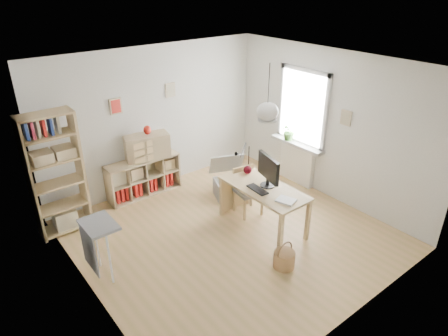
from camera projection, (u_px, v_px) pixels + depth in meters
ground at (231, 234)px, 6.47m from camera, size 4.50×4.50×0.00m
room_shell at (267, 112)px, 5.79m from camera, size 4.50×4.50×4.50m
window_unit at (303, 107)px, 7.45m from camera, size 0.07×1.16×1.46m
radiator at (297, 163)px, 7.94m from camera, size 0.10×0.80×0.80m
windowsill at (297, 144)px, 7.72m from camera, size 0.22×1.20×0.06m
desk at (263, 192)px, 6.38m from camera, size 0.70×1.50×0.75m
cube_shelf at (142, 179)px, 7.54m from camera, size 1.40×0.38×0.72m
tall_bookshelf at (55, 170)px, 6.12m from camera, size 0.80×0.38×2.00m
side_table at (95, 237)px, 5.29m from camera, size 0.40×0.55×0.85m
chair at (247, 188)px, 6.88m from camera, size 0.47×0.47×0.84m
wicker_basket at (284, 259)px, 5.70m from camera, size 0.31×0.31×0.43m
storage_chest at (232, 183)px, 7.54m from camera, size 0.89×0.94×0.70m
monitor at (268, 170)px, 6.25m from camera, size 0.24×0.58×0.52m
keyboard at (257, 189)px, 6.25m from camera, size 0.18×0.40×0.02m
task_lamp at (242, 156)px, 6.69m from camera, size 0.41×0.15×0.43m
yarn_ball at (248, 170)px, 6.73m from camera, size 0.14×0.14×0.14m
paper_tray at (286, 200)px, 5.94m from camera, size 0.29×0.32×0.03m
drawer_chest at (147, 146)px, 7.31m from camera, size 0.87×0.55×0.46m
red_vase at (147, 130)px, 7.19m from camera, size 0.14×0.14×0.17m
potted_plant at (289, 131)px, 7.76m from camera, size 0.33×0.29×0.36m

